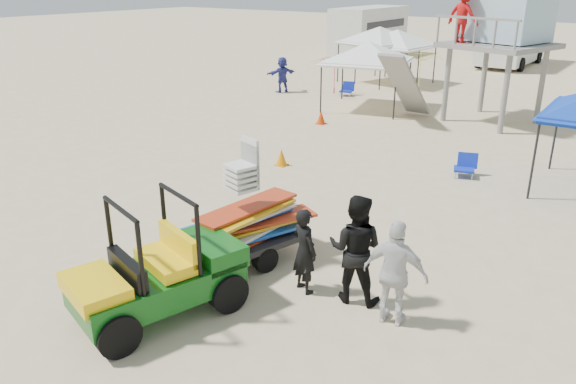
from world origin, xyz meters
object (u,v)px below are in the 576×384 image
Objects in this scene: surf_trailer at (247,219)px; utility_cart at (153,264)px; man_left at (305,251)px; lifeguard_tower at (501,13)px.

utility_cart is at bearing -90.19° from surf_trailer.
surf_trailer is 1.61× the size of man_left.
lifeguard_tower reaches higher than utility_cart.
man_left is 0.29× the size of lifeguard_tower.
man_left is at bearing 53.22° from utility_cart.
surf_trailer is 0.47× the size of lifeguard_tower.
surf_trailer reaches higher than utility_cart.
man_left is (1.51, -0.30, -0.11)m from surf_trailer.
surf_trailer is (0.01, 2.34, -0.05)m from utility_cart.
utility_cart is 1.15× the size of surf_trailer.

